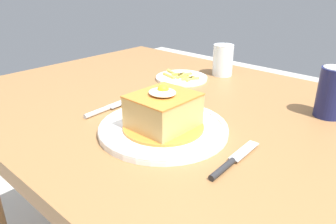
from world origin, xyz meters
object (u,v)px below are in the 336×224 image
main_plate (162,127)px  side_plate_fries (181,78)px  fork (103,110)px  knife (229,163)px  drinking_glass (223,62)px  soda_can (332,93)px

main_plate → side_plate_fries: main_plate is taller
fork → side_plate_fries: side_plate_fries is taller
main_plate → knife: main_plate is taller
main_plate → fork: 0.19m
side_plate_fries → drinking_glass: bearing=61.8°
side_plate_fries → knife: bearing=-40.3°
fork → soda_can: soda_can is taller
side_plate_fries → soda_can: bearing=1.7°
drinking_glass → side_plate_fries: (-0.07, -0.13, -0.04)m
knife → soda_can: 0.37m
main_plate → side_plate_fries: bearing=123.8°
fork → knife: same height
knife → soda_can: (0.05, 0.36, 0.06)m
knife → fork: bearing=180.0°
main_plate → side_plate_fries: 0.39m
knife → side_plate_fries: side_plate_fries is taller
main_plate → drinking_glass: bearing=107.6°
knife → side_plate_fries: size_ratio=0.97×
knife → side_plate_fries: (-0.41, 0.34, -0.00)m
main_plate → drinking_glass: size_ratio=2.74×
soda_can → side_plate_fries: soda_can is taller
drinking_glass → fork: bearing=-94.9°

